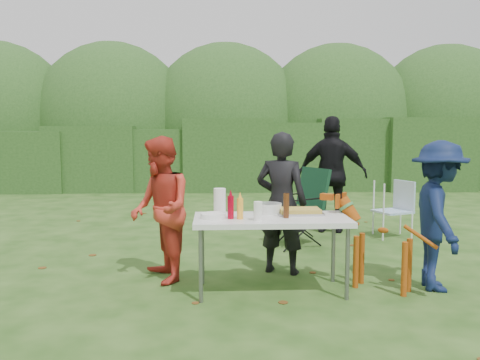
{
  "coord_description": "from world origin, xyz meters",
  "views": [
    {
      "loc": [
        -0.33,
        -4.98,
        1.61
      ],
      "look_at": [
        -0.03,
        0.84,
        1.0
      ],
      "focal_mm": 38.0,
      "sensor_mm": 36.0,
      "label": 1
    }
  ],
  "objects_px": {
    "person_cook": "(281,203)",
    "lawn_chair": "(392,209)",
    "ketchup_bottle": "(231,207)",
    "paper_towel_roll": "(220,201)",
    "dog": "(383,245)",
    "folding_table": "(271,223)",
    "child": "(439,216)",
    "camping_chair": "(300,206)",
    "beer_bottle": "(286,206)",
    "person_red_jacket": "(160,209)",
    "mustard_bottle": "(240,209)",
    "person_black_puffy": "(332,174)"
  },
  "relations": [
    {
      "from": "person_cook",
      "to": "lawn_chair",
      "type": "relative_size",
      "value": 1.87
    },
    {
      "from": "ketchup_bottle",
      "to": "paper_towel_roll",
      "type": "height_order",
      "value": "paper_towel_roll"
    },
    {
      "from": "dog",
      "to": "lawn_chair",
      "type": "distance_m",
      "value": 2.55
    },
    {
      "from": "folding_table",
      "to": "child",
      "type": "height_order",
      "value": "child"
    },
    {
      "from": "camping_chair",
      "to": "beer_bottle",
      "type": "height_order",
      "value": "camping_chair"
    },
    {
      "from": "person_red_jacket",
      "to": "mustard_bottle",
      "type": "bearing_deg",
      "value": 40.09
    },
    {
      "from": "folding_table",
      "to": "mustard_bottle",
      "type": "bearing_deg",
      "value": -165.27
    },
    {
      "from": "person_black_puffy",
      "to": "beer_bottle",
      "type": "relative_size",
      "value": 7.41
    },
    {
      "from": "person_cook",
      "to": "folding_table",
      "type": "bearing_deg",
      "value": 97.18
    },
    {
      "from": "ketchup_bottle",
      "to": "dog",
      "type": "bearing_deg",
      "value": 2.78
    },
    {
      "from": "person_cook",
      "to": "camping_chair",
      "type": "bearing_deg",
      "value": -85.0
    },
    {
      "from": "camping_chair",
      "to": "lawn_chair",
      "type": "bearing_deg",
      "value": 165.78
    },
    {
      "from": "person_red_jacket",
      "to": "paper_towel_roll",
      "type": "xyz_separation_m",
      "value": [
        0.61,
        -0.2,
        0.11
      ]
    },
    {
      "from": "folding_table",
      "to": "dog",
      "type": "distance_m",
      "value": 1.13
    },
    {
      "from": "person_black_puffy",
      "to": "mustard_bottle",
      "type": "bearing_deg",
      "value": 76.92
    },
    {
      "from": "person_cook",
      "to": "lawn_chair",
      "type": "distance_m",
      "value": 2.57
    },
    {
      "from": "person_red_jacket",
      "to": "paper_towel_roll",
      "type": "height_order",
      "value": "person_red_jacket"
    },
    {
      "from": "dog",
      "to": "paper_towel_roll",
      "type": "relative_size",
      "value": 3.68
    },
    {
      "from": "folding_table",
      "to": "beer_bottle",
      "type": "distance_m",
      "value": 0.23
    },
    {
      "from": "beer_bottle",
      "to": "camping_chair",
      "type": "bearing_deg",
      "value": 76.83
    },
    {
      "from": "lawn_chair",
      "to": "beer_bottle",
      "type": "distance_m",
      "value": 3.12
    },
    {
      "from": "child",
      "to": "paper_towel_roll",
      "type": "xyz_separation_m",
      "value": [
        -2.16,
        0.2,
        0.13
      ]
    },
    {
      "from": "camping_chair",
      "to": "mustard_bottle",
      "type": "height_order",
      "value": "camping_chair"
    },
    {
      "from": "person_red_jacket",
      "to": "person_black_puffy",
      "type": "relative_size",
      "value": 0.86
    },
    {
      "from": "child",
      "to": "paper_towel_roll",
      "type": "bearing_deg",
      "value": 94.5
    },
    {
      "from": "lawn_chair",
      "to": "beer_bottle",
      "type": "height_order",
      "value": "beer_bottle"
    },
    {
      "from": "ketchup_bottle",
      "to": "beer_bottle",
      "type": "relative_size",
      "value": 0.92
    },
    {
      "from": "child",
      "to": "beer_bottle",
      "type": "xyz_separation_m",
      "value": [
        -1.52,
        -0.05,
        0.12
      ]
    },
    {
      "from": "paper_towel_roll",
      "to": "person_cook",
      "type": "bearing_deg",
      "value": 33.48
    },
    {
      "from": "person_black_puffy",
      "to": "mustard_bottle",
      "type": "height_order",
      "value": "person_black_puffy"
    },
    {
      "from": "person_black_puffy",
      "to": "camping_chair",
      "type": "xyz_separation_m",
      "value": [
        -0.63,
        -0.8,
        -0.36
      ]
    },
    {
      "from": "paper_towel_roll",
      "to": "beer_bottle",
      "type": "bearing_deg",
      "value": -20.98
    },
    {
      "from": "folding_table",
      "to": "lawn_chair",
      "type": "height_order",
      "value": "lawn_chair"
    },
    {
      "from": "child",
      "to": "lawn_chair",
      "type": "height_order",
      "value": "child"
    },
    {
      "from": "beer_bottle",
      "to": "paper_towel_roll",
      "type": "height_order",
      "value": "paper_towel_roll"
    },
    {
      "from": "person_black_puffy",
      "to": "mustard_bottle",
      "type": "distance_m",
      "value": 3.26
    },
    {
      "from": "ketchup_bottle",
      "to": "mustard_bottle",
      "type": "bearing_deg",
      "value": -7.69
    },
    {
      "from": "folding_table",
      "to": "mustard_bottle",
      "type": "xyz_separation_m",
      "value": [
        -0.31,
        -0.08,
        0.15
      ]
    },
    {
      "from": "camping_chair",
      "to": "mustard_bottle",
      "type": "bearing_deg",
      "value": 36.34
    },
    {
      "from": "beer_bottle",
      "to": "paper_towel_roll",
      "type": "bearing_deg",
      "value": 159.02
    },
    {
      "from": "paper_towel_roll",
      "to": "child",
      "type": "bearing_deg",
      "value": -5.19
    },
    {
      "from": "person_red_jacket",
      "to": "mustard_bottle",
      "type": "relative_size",
      "value": 7.6
    },
    {
      "from": "person_cook",
      "to": "ketchup_bottle",
      "type": "distance_m",
      "value": 0.92
    },
    {
      "from": "folding_table",
      "to": "camping_chair",
      "type": "distance_m",
      "value": 2.08
    },
    {
      "from": "person_black_puffy",
      "to": "camping_chair",
      "type": "bearing_deg",
      "value": 67.11
    },
    {
      "from": "person_black_puffy",
      "to": "lawn_chair",
      "type": "relative_size",
      "value": 2.13
    },
    {
      "from": "person_red_jacket",
      "to": "lawn_chair",
      "type": "xyz_separation_m",
      "value": [
        3.16,
        1.98,
        -0.34
      ]
    },
    {
      "from": "folding_table",
      "to": "beer_bottle",
      "type": "relative_size",
      "value": 6.25
    },
    {
      "from": "paper_towel_roll",
      "to": "person_black_puffy",
      "type": "bearing_deg",
      "value": 56.02
    },
    {
      "from": "folding_table",
      "to": "beer_bottle",
      "type": "bearing_deg",
      "value": -18.8
    }
  ]
}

